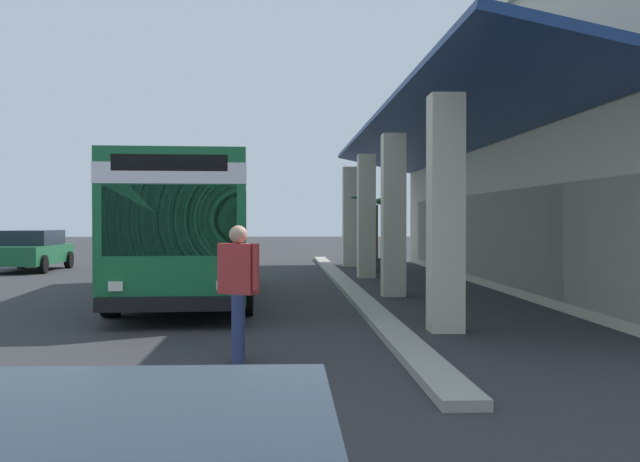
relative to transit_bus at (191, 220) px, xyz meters
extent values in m
plane|color=#2D2D30|center=(-3.56, 8.35, -1.85)|extent=(120.00, 120.00, 0.00)
cube|color=#9E998E|center=(-2.91, 3.96, -1.79)|extent=(28.32, 0.50, 0.12)
cube|color=beige|center=(-11.76, 4.89, 0.12)|extent=(0.55, 0.55, 3.94)
cube|color=beige|center=(-5.86, 4.89, 0.12)|extent=(0.55, 0.55, 3.94)
cube|color=beige|center=(0.04, 4.89, 0.12)|extent=(0.55, 0.55, 3.94)
cube|color=beige|center=(5.94, 4.89, 0.12)|extent=(0.55, 0.55, 3.94)
cube|color=navy|center=(-2.91, 6.21, 2.43)|extent=(23.60, 3.16, 0.82)
cube|color=#19232D|center=(-2.91, 7.85, -0.45)|extent=(19.82, 0.08, 2.40)
cube|color=#196638|center=(0.05, 0.00, -0.13)|extent=(11.12, 3.12, 2.75)
cube|color=white|center=(0.05, 0.00, 0.80)|extent=(11.14, 3.14, 0.36)
cube|color=#19232D|center=(-0.25, -0.01, 0.10)|extent=(9.36, 3.06, 0.90)
cube|color=#19232D|center=(5.52, 0.29, 0.00)|extent=(0.18, 2.24, 1.20)
cube|color=black|center=(5.53, 0.29, 0.97)|extent=(0.16, 1.94, 0.28)
cube|color=black|center=(5.65, 0.29, -1.40)|extent=(0.33, 2.46, 0.24)
cube|color=silver|center=(5.52, 1.18, -1.10)|extent=(0.07, 0.24, 0.16)
cube|color=silver|center=(5.61, -0.60, -1.10)|extent=(0.07, 0.24, 0.16)
cube|color=silver|center=(-1.45, -0.08, 1.37)|extent=(2.49, 1.91, 0.24)
cylinder|color=black|center=(3.61, 1.46, -1.35)|extent=(1.00, 0.30, 1.00)
cylinder|color=black|center=(3.74, -1.08, -1.35)|extent=(1.00, 0.30, 1.00)
cylinder|color=black|center=(-3.09, 1.12, -1.35)|extent=(1.00, 0.30, 1.00)
cylinder|color=black|center=(-2.96, -1.43, -1.35)|extent=(1.00, 0.30, 1.00)
cube|color=#195933|center=(-9.66, -6.87, -1.25)|extent=(4.43, 1.89, 0.66)
cube|color=#19232D|center=(-9.86, -6.86, -0.65)|extent=(2.49, 1.63, 0.54)
cylinder|color=black|center=(-8.15, -6.00, -1.53)|extent=(0.64, 0.22, 0.64)
cylinder|color=black|center=(-11.14, -5.94, -1.53)|extent=(0.64, 0.22, 0.64)
cylinder|color=black|center=(-11.18, -7.74, -1.53)|extent=(0.64, 0.22, 0.64)
cylinder|color=navy|center=(8.59, 1.59, -1.41)|extent=(0.16, 0.16, 0.89)
cylinder|color=navy|center=(8.24, 1.59, -1.41)|extent=(0.16, 0.16, 0.89)
cube|color=#B23333|center=(8.41, 1.59, -0.64)|extent=(0.46, 0.56, 0.66)
sphere|color=tan|center=(8.41, 1.59, -0.18)|extent=(0.24, 0.24, 0.24)
cylinder|color=#B23333|center=(8.62, 1.83, -0.60)|extent=(0.09, 0.09, 0.60)
cylinder|color=#B23333|center=(8.21, 1.36, -0.60)|extent=(0.09, 0.09, 0.60)
cube|color=#4C4742|center=(-8.38, 5.51, -1.63)|extent=(0.82, 0.82, 0.46)
cylinder|color=#332319|center=(-8.38, 5.51, -1.39)|extent=(0.70, 0.70, 0.02)
cylinder|color=brown|center=(-8.38, 5.51, -0.43)|extent=(0.16, 0.16, 1.93)
ellipsoid|color=#286B33|center=(-7.92, 5.64, 0.70)|extent=(1.00, 0.47, 0.17)
ellipsoid|color=#286B33|center=(-8.30, 5.92, 0.64)|extent=(0.38, 0.87, 0.15)
ellipsoid|color=#286B33|center=(-8.68, 5.77, 0.58)|extent=(0.73, 0.68, 0.14)
ellipsoid|color=#286B33|center=(-8.68, 5.32, 0.68)|extent=(0.71, 0.55, 0.18)
ellipsoid|color=#286B33|center=(-8.15, 5.04, 0.77)|extent=(0.66, 1.03, 0.15)
camera|label=1|loc=(18.53, 2.16, 0.02)|focal=43.04mm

